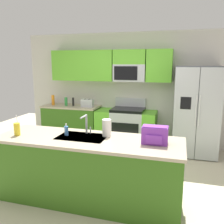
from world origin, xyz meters
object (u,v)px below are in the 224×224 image
sink_faucet (86,123)px  soap_dispenser (66,131)px  pepper_mill (73,102)px  toaster (87,103)px  range_oven (126,128)px  paper_towel_roll (107,128)px  bottle_green (66,102)px  backpack (155,135)px  bottle_orange (53,100)px  drink_cup_yellow (17,129)px  refrigerator (196,111)px

sink_faucet → soap_dispenser: 0.30m
pepper_mill → soap_dispenser: (0.95, -2.26, -0.03)m
toaster → sink_faucet: size_ratio=0.99×
range_oven → paper_towel_roll: (0.19, -2.15, 0.58)m
toaster → bottle_green: (-0.55, 0.01, 0.01)m
range_oven → toaster: size_ratio=4.86×
sink_faucet → backpack: sink_faucet is taller
bottle_green → paper_towel_roll: bearing=-51.4°
bottle_orange → drink_cup_yellow: size_ratio=0.81×
pepper_mill → toaster: bearing=-7.3°
bottle_orange → paper_towel_roll: bearing=-46.1°
toaster → backpack: backpack is taller
refrigerator → bottle_orange: size_ratio=7.69×
range_oven → paper_towel_roll: size_ratio=5.67×
paper_towel_roll → backpack: paper_towel_roll is taller
range_oven → refrigerator: bearing=-2.8°
soap_dispenser → bottle_green: bearing=116.7°
refrigerator → paper_towel_roll: size_ratio=7.71×
drink_cup_yellow → bottle_green: bearing=100.5°
sink_faucet → toaster: bearing=111.2°
range_oven → soap_dispenser: 2.35m
refrigerator → backpack: size_ratio=5.78×
sink_faucet → bottle_orange: bearing=129.4°
bottle_orange → soap_dispenser: bottle_orange is taller
bottle_orange → bottle_green: bottle_orange is taller
range_oven → bottle_orange: size_ratio=5.65×
refrigerator → sink_faucet: (-1.62, -2.05, 0.14)m
range_oven → drink_cup_yellow: 2.72m
pepper_mill → bottle_orange: bearing=-176.6°
toaster → bottle_green: bottle_green is taller
refrigerator → pepper_mill: size_ratio=9.57×
bottle_orange → drink_cup_yellow: 2.55m
toaster → backpack: (1.80, -2.22, 0.03)m
toaster → bottle_orange: 0.91m
pepper_mill → sink_faucet: size_ratio=0.69×
range_oven → pepper_mill: (-1.31, -0.00, 0.55)m
range_oven → refrigerator: refrigerator is taller
range_oven → soap_dispenser: (-0.37, -2.26, 0.53)m
drink_cup_yellow → soap_dispenser: bearing=16.4°
drink_cup_yellow → range_oven: bearing=67.2°
bottle_orange → backpack: size_ratio=0.75×
bottle_green → range_oven: bearing=1.8°
sink_faucet → paper_towel_roll: (0.32, -0.02, -0.05)m
bottle_orange → bottle_green: bearing=-1.9°
toaster → sink_faucet: 2.22m
soap_dispenser → range_oven: bearing=80.8°
range_oven → bottle_orange: (-1.84, -0.03, 0.58)m
pepper_mill → backpack: backpack is taller
bottle_orange → toaster: bearing=-1.2°
pepper_mill → soap_dispenser: size_ratio=1.14×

